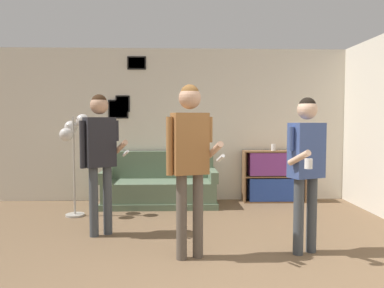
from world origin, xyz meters
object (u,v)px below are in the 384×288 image
object	(u,v)px
couch	(160,188)
person_watcher_holding_cup	(306,158)
person_player_foreground_center	(190,151)
drinking_cup	(273,147)
bookshelf	(274,176)
floor_lamp	(74,137)
person_player_foreground_left	(100,148)

from	to	relation	value
couch	person_watcher_holding_cup	size ratio (longest dim) A/B	1.13
couch	person_player_foreground_center	distance (m)	2.64
couch	drinking_cup	world-z (taller)	drinking_cup
bookshelf	floor_lamp	world-z (taller)	floor_lamp
floor_lamp	person_player_foreground_center	distance (m)	2.44
floor_lamp	person_watcher_holding_cup	bearing A→B (deg)	-29.74
couch	person_watcher_holding_cup	xyz separation A→B (m)	(1.69, -2.37, 0.74)
person_player_foreground_center	person_watcher_holding_cup	xyz separation A→B (m)	(1.25, 0.10, -0.09)
bookshelf	person_player_foreground_left	xyz separation A→B (m)	(-2.64, -1.85, 0.64)
floor_lamp	person_player_foreground_center	size ratio (longest dim) A/B	0.85
floor_lamp	person_watcher_holding_cup	distance (m)	3.37
couch	person_player_foreground_left	bearing A→B (deg)	-111.48
bookshelf	person_player_foreground_left	distance (m)	3.29
couch	drinking_cup	size ratio (longest dim) A/B	16.51
person_player_foreground_center	drinking_cup	bearing A→B (deg)	59.94
drinking_cup	couch	bearing A→B (deg)	-174.36
person_player_foreground_center	person_watcher_holding_cup	bearing A→B (deg)	4.69
bookshelf	person_watcher_holding_cup	size ratio (longest dim) A/B	0.65
floor_lamp	person_player_foreground_left	distance (m)	1.13
person_watcher_holding_cup	bookshelf	bearing A→B (deg)	83.16
bookshelf	person_player_foreground_center	world-z (taller)	person_player_foreground_center
bookshelf	floor_lamp	bearing A→B (deg)	-164.56
couch	drinking_cup	distance (m)	2.10
floor_lamp	person_player_foreground_center	world-z (taller)	person_player_foreground_center
bookshelf	person_player_foreground_center	size ratio (longest dim) A/B	0.60
person_player_foreground_left	person_watcher_holding_cup	distance (m)	2.44
floor_lamp	person_player_foreground_left	world-z (taller)	person_player_foreground_left
bookshelf	person_player_foreground_center	distance (m)	3.16
couch	person_player_foreground_center	bearing A→B (deg)	-79.97
drinking_cup	person_watcher_holding_cup	bearing A→B (deg)	-96.56
bookshelf	floor_lamp	distance (m)	3.43
bookshelf	person_watcher_holding_cup	distance (m)	2.65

